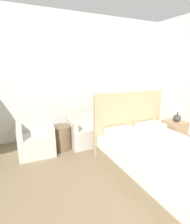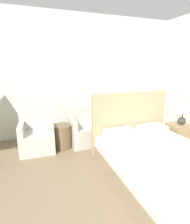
{
  "view_description": "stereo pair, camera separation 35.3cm",
  "coord_description": "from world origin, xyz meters",
  "views": [
    {
      "loc": [
        -1.24,
        -0.55,
        1.71
      ],
      "look_at": [
        0.22,
        2.53,
        0.8
      ],
      "focal_mm": 28.0,
      "sensor_mm": 36.0,
      "label": 1
    },
    {
      "loc": [
        -0.92,
        -0.69,
        1.71
      ],
      "look_at": [
        0.22,
        2.53,
        0.8
      ],
      "focal_mm": 28.0,
      "sensor_mm": 36.0,
      "label": 2
    }
  ],
  "objects": [
    {
      "name": "table_lamp",
      "position": [
        1.94,
        1.96,
        0.86
      ],
      "size": [
        0.33,
        0.33,
        0.49
      ],
      "color": "#333333",
      "rests_on": "nightstand"
    },
    {
      "name": "nightstand",
      "position": [
        1.92,
        1.99,
        0.26
      ],
      "size": [
        0.41,
        0.4,
        0.52
      ],
      "color": "#937A56",
      "rests_on": "ground_plane"
    },
    {
      "name": "bed",
      "position": [
        0.86,
        1.24,
        0.25
      ],
      "size": [
        1.6,
        2.18,
        1.2
      ],
      "color": "#8C7A5B",
      "rests_on": "ground_plane"
    },
    {
      "name": "armchair_near_window_left",
      "position": [
        -0.93,
        2.83,
        0.27
      ],
      "size": [
        0.69,
        0.61,
        0.82
      ],
      "rotation": [
        0.0,
        0.0,
        -0.04
      ],
      "color": "#B7B2A8",
      "rests_on": "ground_plane"
    },
    {
      "name": "wall_back",
      "position": [
        0.0,
        3.63,
        1.45
      ],
      "size": [
        10.0,
        0.06,
        2.9
      ],
      "color": "silver",
      "rests_on": "ground_plane"
    },
    {
      "name": "side_table",
      "position": [
        -0.41,
        2.81,
        0.25
      ],
      "size": [
        0.39,
        0.39,
        0.5
      ],
      "color": "brown",
      "rests_on": "ground_plane"
    },
    {
      "name": "armchair_near_window_right",
      "position": [
        0.1,
        2.83,
        0.27
      ],
      "size": [
        0.67,
        0.59,
        0.82
      ],
      "rotation": [
        0.0,
        0.0,
        -0.0
      ],
      "color": "#B7B2A8",
      "rests_on": "ground_plane"
    }
  ]
}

